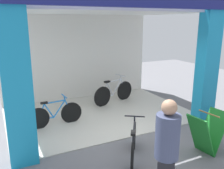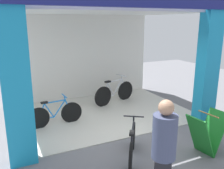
{
  "view_description": "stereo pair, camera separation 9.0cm",
  "coord_description": "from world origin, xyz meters",
  "px_view_note": "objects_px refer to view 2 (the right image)",
  "views": [
    {
      "loc": [
        -2.78,
        -4.75,
        2.81
      ],
      "look_at": [
        0.0,
        0.92,
        1.15
      ],
      "focal_mm": 39.11,
      "sensor_mm": 36.0,
      "label": 1
    },
    {
      "loc": [
        -2.7,
        -4.78,
        2.81
      ],
      "look_at": [
        0.0,
        0.92,
        1.15
      ],
      "focal_mm": 39.11,
      "sensor_mm": 36.0,
      "label": 2
    }
  ],
  "objects_px": {
    "bicycle_inside_0": "(115,92)",
    "sandwich_board_sign": "(206,134)",
    "bicycle_inside_1": "(55,114)",
    "bicycle_parked_0": "(132,145)",
    "pedestrian_1": "(163,155)"
  },
  "relations": [
    {
      "from": "bicycle_inside_0",
      "to": "sandwich_board_sign",
      "type": "distance_m",
      "value": 3.87
    },
    {
      "from": "bicycle_inside_1",
      "to": "bicycle_parked_0",
      "type": "relative_size",
      "value": 1.14
    },
    {
      "from": "sandwich_board_sign",
      "to": "pedestrian_1",
      "type": "bearing_deg",
      "value": -153.64
    },
    {
      "from": "bicycle_inside_0",
      "to": "bicycle_parked_0",
      "type": "bearing_deg",
      "value": -110.14
    },
    {
      "from": "bicycle_inside_1",
      "to": "bicycle_parked_0",
      "type": "bearing_deg",
      "value": -66.19
    },
    {
      "from": "bicycle_inside_1",
      "to": "bicycle_parked_0",
      "type": "xyz_separation_m",
      "value": [
        1.05,
        -2.38,
        0.01
      ]
    },
    {
      "from": "bicycle_inside_0",
      "to": "pedestrian_1",
      "type": "relative_size",
      "value": 0.96
    },
    {
      "from": "bicycle_inside_0",
      "to": "bicycle_parked_0",
      "type": "xyz_separation_m",
      "value": [
        -1.25,
        -3.41,
        -0.04
      ]
    },
    {
      "from": "bicycle_inside_1",
      "to": "bicycle_parked_0",
      "type": "height_order",
      "value": "bicycle_parked_0"
    },
    {
      "from": "sandwich_board_sign",
      "to": "pedestrian_1",
      "type": "xyz_separation_m",
      "value": [
        -1.84,
        -0.91,
        0.45
      ]
    },
    {
      "from": "bicycle_parked_0",
      "to": "sandwich_board_sign",
      "type": "distance_m",
      "value": 1.63
    },
    {
      "from": "bicycle_inside_0",
      "to": "bicycle_inside_1",
      "type": "xyz_separation_m",
      "value": [
        -2.3,
        -1.02,
        -0.05
      ]
    },
    {
      "from": "bicycle_inside_0",
      "to": "bicycle_inside_1",
      "type": "distance_m",
      "value": 2.52
    },
    {
      "from": "bicycle_parked_0",
      "to": "sandwich_board_sign",
      "type": "bearing_deg",
      "value": -16.23
    },
    {
      "from": "bicycle_inside_1",
      "to": "bicycle_inside_0",
      "type": "bearing_deg",
      "value": 23.95
    }
  ]
}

